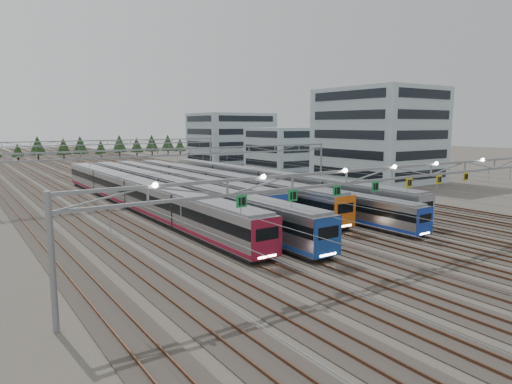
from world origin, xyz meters
TOP-DOWN VIEW (x-y plane):
  - ground at (0.00, 0.00)m, footprint 400.00×400.00m
  - track_bed at (0.00, 100.00)m, footprint 54.00×260.00m
  - train_a at (-11.25, 34.24)m, footprint 3.08×62.38m
  - train_b at (-6.75, 33.33)m, footprint 3.05×65.33m
  - train_c at (-2.25, 40.06)m, footprint 3.01×54.08m
  - train_d at (2.25, 36.20)m, footprint 3.11×57.06m
  - train_e at (6.75, 32.62)m, footprint 2.54×63.13m
  - train_f at (11.25, 35.03)m, footprint 2.93×61.84m
  - gantry_near at (-0.05, -0.12)m, footprint 56.36×0.61m
  - gantry_mid at (0.00, 40.00)m, footprint 56.36×0.36m
  - gantry_far at (0.00, 85.00)m, footprint 56.36×0.36m
  - depot_bldg_south at (42.02, 38.28)m, footprint 18.00×22.00m
  - depot_bldg_mid at (40.02, 67.85)m, footprint 14.00×16.00m
  - depot_bldg_north at (40.75, 95.10)m, footprint 22.00×18.00m
  - treeline at (2.25, 135.79)m, footprint 100.10×5.60m

SIDE VIEW (x-z plane):
  - ground at x=0.00m, z-range 0.00..0.00m
  - track_bed at x=0.00m, z-range -1.22..4.20m
  - train_e at x=6.75m, z-range 0.25..3.55m
  - train_f at x=11.25m, z-range 0.25..4.07m
  - train_c at x=-2.25m, z-range 0.25..4.18m
  - train_b at x=-6.75m, z-range 0.25..4.23m
  - train_a at x=-11.25m, z-range 0.25..4.27m
  - train_d at x=2.25m, z-range 0.25..4.31m
  - treeline at x=2.25m, z-range 0.72..7.74m
  - depot_bldg_mid at x=40.02m, z-range 0.00..10.84m
  - gantry_mid at x=0.00m, z-range 2.39..10.39m
  - gantry_far at x=0.00m, z-range 2.39..10.39m
  - gantry_near at x=-0.05m, z-range 3.05..11.13m
  - depot_bldg_north at x=40.75m, z-range 0.00..14.97m
  - depot_bldg_south at x=42.02m, z-range 0.00..18.90m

